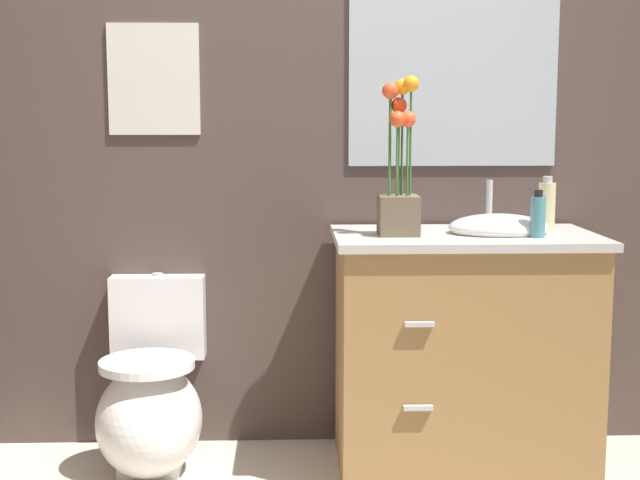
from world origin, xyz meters
The scene contains 8 objects.
wall_back centered at (0.20, 1.49, 1.25)m, with size 4.20×0.05×2.50m, color #4C3D38.
toilet centered at (-0.63, 1.20, 0.24)m, with size 0.38×0.59×0.69m.
vanity_cabinet centered at (0.51, 1.17, 0.45)m, with size 0.94×0.56×1.05m.
flower_vase centered at (0.26, 1.14, 1.07)m, with size 0.14×0.14×0.55m.
soap_bottle centered at (0.73, 1.06, 0.95)m, with size 0.05×0.05×0.17m.
lotion_bottle centered at (0.82, 1.24, 0.97)m, with size 0.06×0.06×0.20m.
wall_poster centered at (-0.63, 1.46, 1.43)m, with size 0.34×0.01×0.42m, color silver.
wall_mirror centered at (0.50, 1.46, 1.45)m, with size 0.80×0.01×0.70m, color #B2BCC6.
Camera 1 is at (-0.13, -1.96, 1.29)m, focal length 49.95 mm.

